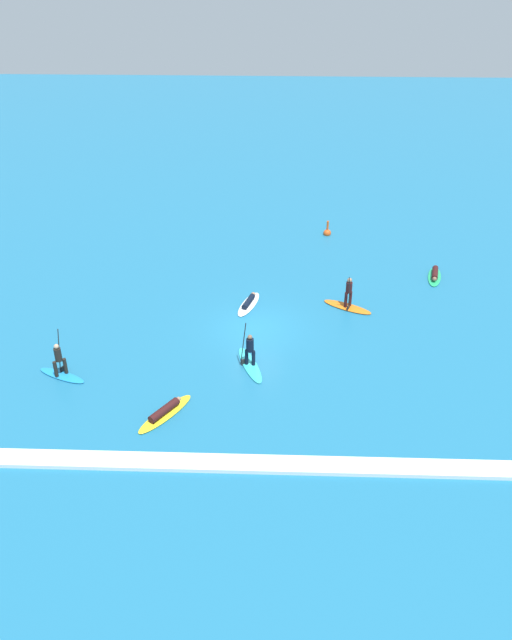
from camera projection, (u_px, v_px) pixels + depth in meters
name	position (u px, v px, depth m)	size (l,w,h in m)	color
ground_plane	(256.00, 328.00, 33.84)	(120.00, 120.00, 0.00)	#1E6B93
surfer_on_yellow_board	(165.00, 412.00, 27.98)	(2.37, 2.99, 0.45)	yellow
surfer_on_orange_board	(348.00, 301.00, 35.34)	(2.75, 1.98, 2.13)	orange
surfer_on_white_board	(249.00, 303.00, 35.77)	(1.52, 2.79, 0.40)	white
surfer_on_teal_board	(250.00, 358.00, 30.83)	(1.62, 3.04, 2.32)	#33C6CC
surfer_on_blue_board	(61.00, 368.00, 30.12)	(2.52, 1.55, 2.30)	#1E8CD1
surfer_on_green_board	(435.00, 275.00, 38.40)	(1.26, 2.55, 0.44)	#23B266
marker_buoy	(327.00, 232.00, 43.44)	(0.50, 0.50, 1.09)	#E55119
wave_crest	(247.00, 464.00, 25.45)	(22.83, 0.90, 0.18)	white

